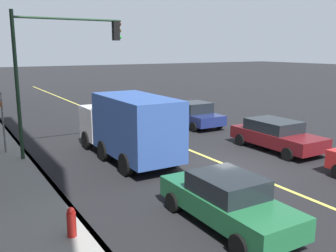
% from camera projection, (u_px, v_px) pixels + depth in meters
% --- Properties ---
extents(ground, '(200.00, 200.00, 0.00)m').
position_uv_depth(ground, '(228.00, 166.00, 16.03)').
color(ground, black).
extents(sidewalk_slab, '(80.00, 3.53, 0.15)m').
position_uv_depth(sidewalk_slab, '(7.00, 207.00, 11.64)').
color(sidewalk_slab, gray).
rests_on(sidewalk_slab, ground).
extents(curb_edge, '(80.00, 0.16, 0.15)m').
position_uv_depth(curb_edge, '(61.00, 197.00, 12.48)').
color(curb_edge, slate).
rests_on(curb_edge, ground).
extents(lane_stripe_center, '(80.00, 0.16, 0.01)m').
position_uv_depth(lane_stripe_center, '(228.00, 166.00, 16.03)').
color(lane_stripe_center, '#D8CC4C').
rests_on(lane_stripe_center, ground).
extents(car_maroon, '(4.74, 2.12, 1.45)m').
position_uv_depth(car_maroon, '(276.00, 135.00, 18.45)').
color(car_maroon, '#591116').
rests_on(car_maroon, ground).
extents(car_navy, '(4.29, 2.12, 1.56)m').
position_uv_depth(car_navy, '(194.00, 114.00, 24.05)').
color(car_navy, navy).
rests_on(car_navy, ground).
extents(car_green, '(4.57, 1.89, 1.45)m').
position_uv_depth(car_green, '(227.00, 200.00, 10.52)').
color(car_green, '#1E6038').
rests_on(car_green, ground).
extents(truck_blue, '(6.78, 2.38, 2.92)m').
position_uv_depth(truck_blue, '(129.00, 126.00, 16.63)').
color(truck_blue, silver).
rests_on(truck_blue, ground).
extents(traffic_light_mast, '(0.28, 4.91, 6.47)m').
position_uv_depth(traffic_light_mast, '(58.00, 59.00, 16.56)').
color(traffic_light_mast, '#1E3823').
rests_on(traffic_light_mast, ground).
extents(street_sign_post, '(0.60, 0.08, 2.96)m').
position_uv_depth(street_sign_post, '(3.00, 119.00, 17.23)').
color(street_sign_post, slate).
rests_on(street_sign_post, ground).
extents(fire_hydrant, '(0.24, 0.24, 0.94)m').
position_uv_depth(fire_hydrant, '(72.00, 225.00, 9.63)').
color(fire_hydrant, red).
rests_on(fire_hydrant, ground).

